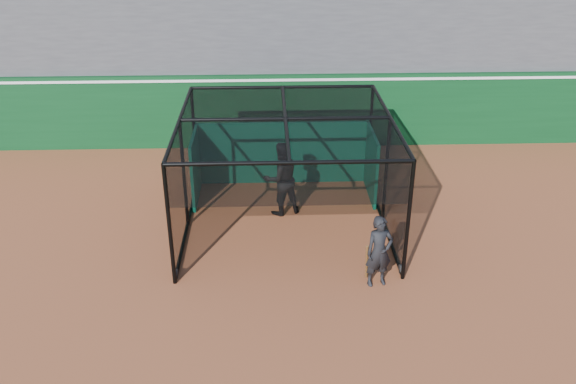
{
  "coord_description": "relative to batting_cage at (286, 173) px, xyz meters",
  "views": [
    {
      "loc": [
        0.18,
        -11.11,
        7.96
      ],
      "look_at": [
        0.65,
        2.0,
        1.4
      ],
      "focal_mm": 38.0,
      "sensor_mm": 36.0,
      "label": 1
    }
  ],
  "objects": [
    {
      "name": "outfield_wall",
      "position": [
        -0.62,
        5.52,
        -0.17
      ],
      "size": [
        50.0,
        0.5,
        2.5
      ],
      "color": "#0B3C19",
      "rests_on": "ground"
    },
    {
      "name": "batting_cage",
      "position": [
        0.0,
        0.0,
        0.0
      ],
      "size": [
        5.25,
        5.39,
        2.92
      ],
      "color": "black",
      "rests_on": "ground"
    },
    {
      "name": "batter",
      "position": [
        -0.09,
        0.58,
        -0.43
      ],
      "size": [
        1.21,
        1.08,
        2.05
      ],
      "primitive_type": "imported",
      "rotation": [
        0.0,
        0.0,
        3.5
      ],
      "color": "black",
      "rests_on": "ground"
    },
    {
      "name": "ground",
      "position": [
        -0.62,
        -2.98,
        -1.45
      ],
      "size": [
        120.0,
        120.0,
        0.0
      ],
      "primitive_type": "plane",
      "color": "brown",
      "rests_on": "ground"
    },
    {
      "name": "on_deck_player",
      "position": [
        1.95,
        -2.85,
        -0.62
      ],
      "size": [
        0.69,
        0.53,
        1.68
      ],
      "color": "black",
      "rests_on": "ground"
    }
  ]
}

